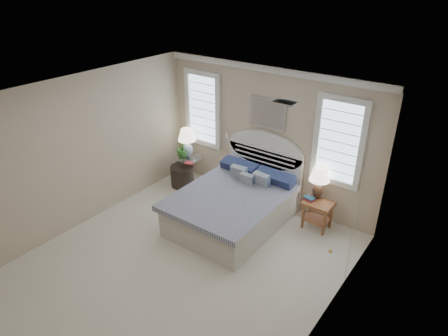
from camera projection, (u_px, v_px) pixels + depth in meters
floor at (184, 262)px, 6.41m from camera, size 4.50×5.00×0.01m
ceiling at (174, 99)px, 5.20m from camera, size 4.50×5.00×0.01m
wall_back at (267, 137)px, 7.60m from camera, size 4.50×0.02×2.70m
wall_left at (84, 151)px, 6.99m from camera, size 0.02×5.00×2.70m
wall_right at (324, 246)px, 4.61m from camera, size 0.02×5.00×2.70m
crown_molding at (270, 69)px, 6.99m from camera, size 4.50×0.08×0.12m
hvac_vent at (285, 102)px, 5.14m from camera, size 0.30×0.20×0.02m
switch_plate at (227, 135)px, 8.18m from camera, size 0.08×0.01×0.12m
window_left at (203, 109)px, 8.29m from camera, size 0.90×0.06×1.60m
window_right at (339, 142)px, 6.73m from camera, size 0.90×0.06×1.60m
painting at (268, 114)px, 7.36m from camera, size 0.74×0.04×0.58m
closet_door at (357, 211)px, 5.55m from camera, size 0.02×1.80×2.40m
bed at (236, 203)px, 7.29m from camera, size 1.72×2.28×1.47m
side_table_left at (188, 167)px, 8.58m from camera, size 0.56×0.56×0.63m
nightstand_right at (318, 209)px, 7.10m from camera, size 0.50×0.40×0.53m
floor_pot at (182, 176)px, 8.58m from camera, size 0.59×0.59×0.45m
lamp_left at (187, 139)px, 8.37m from camera, size 0.47×0.47×0.62m
lamp_right at (319, 179)px, 7.02m from camera, size 0.47×0.47×0.60m
potted_plant at (182, 148)px, 8.37m from camera, size 0.25×0.25×0.44m
books_left at (189, 163)px, 8.19m from camera, size 0.22×0.19×0.02m
books_right at (309, 198)px, 7.10m from camera, size 0.23×0.19×0.05m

